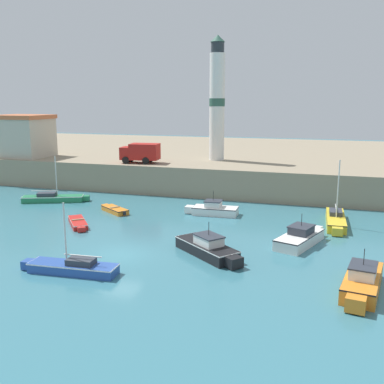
% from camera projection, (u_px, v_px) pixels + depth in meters
% --- Properties ---
extents(ground_plane, '(200.00, 200.00, 0.00)m').
position_uv_depth(ground_plane, '(120.00, 254.00, 30.32)').
color(ground_plane, teal).
extents(quay_seawall, '(120.00, 40.00, 3.20)m').
position_uv_depth(quay_seawall, '(237.00, 160.00, 65.77)').
color(quay_seawall, gray).
rests_on(quay_seawall, ground).
extents(sailboat_blue_0, '(6.14, 1.80, 4.35)m').
position_uv_depth(sailboat_blue_0, '(72.00, 267.00, 26.98)').
color(sailboat_blue_0, '#284C9E').
rests_on(sailboat_blue_0, ground).
extents(motorboat_black_1, '(5.48, 4.79, 2.35)m').
position_uv_depth(motorboat_black_1, '(208.00, 248.00, 29.99)').
color(motorboat_black_1, black).
rests_on(motorboat_black_1, ground).
extents(motorboat_white_2, '(4.88, 1.97, 2.22)m').
position_uv_depth(motorboat_white_2, '(213.00, 209.00, 40.77)').
color(motorboat_white_2, white).
rests_on(motorboat_white_2, ground).
extents(sailboat_yellow_3, '(1.71, 6.87, 5.51)m').
position_uv_depth(sailboat_yellow_3, '(336.00, 219.00, 37.48)').
color(sailboat_yellow_3, yellow).
rests_on(sailboat_yellow_3, ground).
extents(dinghy_orange_4, '(3.65, 2.90, 0.53)m').
position_uv_depth(dinghy_orange_4, '(114.00, 210.00, 41.71)').
color(dinghy_orange_4, orange).
rests_on(dinghy_orange_4, ground).
extents(motorboat_orange_5, '(2.54, 6.07, 2.46)m').
position_uv_depth(motorboat_orange_5, '(362.00, 281.00, 24.35)').
color(motorboat_orange_5, orange).
rests_on(motorboat_orange_5, ground).
extents(dinghy_red_6, '(3.38, 3.86, 0.52)m').
position_uv_depth(dinghy_red_6, '(78.00, 223.00, 37.28)').
color(dinghy_red_6, red).
rests_on(dinghy_red_6, ground).
extents(sailboat_green_7, '(6.63, 3.78, 4.69)m').
position_uv_depth(sailboat_green_7, '(54.00, 198.00, 45.99)').
color(sailboat_green_7, '#237A4C').
rests_on(sailboat_green_7, ground).
extents(motorboat_white_8, '(3.36, 5.84, 2.29)m').
position_uv_depth(motorboat_white_8, '(301.00, 237.00, 32.37)').
color(motorboat_white_8, white).
rests_on(motorboat_white_8, ground).
extents(lighthouse, '(1.83, 1.83, 14.34)m').
position_uv_depth(lighthouse, '(217.00, 101.00, 52.44)').
color(lighthouse, silver).
rests_on(lighthouse, quay_seawall).
extents(harbor_shed_near_wharf, '(6.27, 5.69, 5.24)m').
position_uv_depth(harbor_shed_near_wharf, '(24.00, 136.00, 56.49)').
color(harbor_shed_near_wharf, '#BCB29E').
rests_on(harbor_shed_near_wharf, quay_seawall).
extents(truck_on_quay, '(4.51, 2.58, 2.20)m').
position_uv_depth(truck_on_quay, '(140.00, 152.00, 51.02)').
color(truck_on_quay, '#AD1E19').
rests_on(truck_on_quay, quay_seawall).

